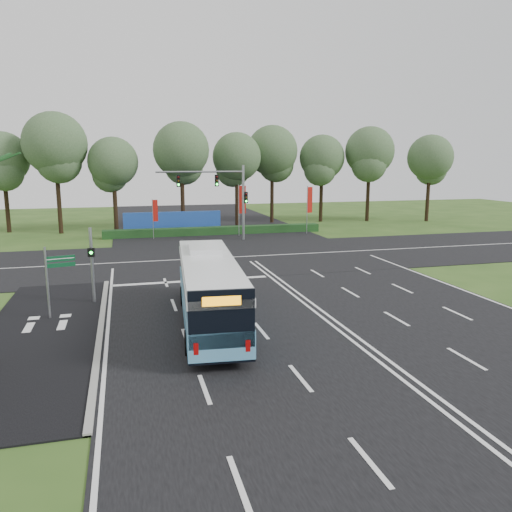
% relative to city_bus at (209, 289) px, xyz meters
% --- Properties ---
extents(ground, '(120.00, 120.00, 0.00)m').
position_rel_city_bus_xyz_m(ground, '(5.30, 3.34, -1.64)').
color(ground, '#2D4E1A').
rests_on(ground, ground).
extents(road_main, '(20.00, 120.00, 0.04)m').
position_rel_city_bus_xyz_m(road_main, '(5.30, 3.34, -1.62)').
color(road_main, black).
rests_on(road_main, ground).
extents(road_cross, '(120.00, 14.00, 0.05)m').
position_rel_city_bus_xyz_m(road_cross, '(5.30, 15.34, -1.62)').
color(road_cross, black).
rests_on(road_cross, ground).
extents(bike_path, '(5.00, 18.00, 0.06)m').
position_rel_city_bus_xyz_m(bike_path, '(-7.20, 0.34, -1.61)').
color(bike_path, black).
rests_on(bike_path, ground).
extents(kerb_strip, '(0.25, 18.00, 0.12)m').
position_rel_city_bus_xyz_m(kerb_strip, '(-4.80, 0.34, -1.58)').
color(kerb_strip, gray).
rests_on(kerb_strip, ground).
extents(city_bus, '(3.36, 11.54, 3.26)m').
position_rel_city_bus_xyz_m(city_bus, '(0.00, 0.00, 0.00)').
color(city_bus, '#579ECA').
rests_on(city_bus, ground).
extents(pedestrian_signal, '(0.35, 0.44, 3.99)m').
position_rel_city_bus_xyz_m(pedestrian_signal, '(-5.28, 4.92, 0.54)').
color(pedestrian_signal, gray).
rests_on(pedestrian_signal, ground).
extents(street_sign, '(1.32, 0.36, 3.46)m').
position_rel_city_bus_xyz_m(street_sign, '(-6.86, 2.70, 0.57)').
color(street_sign, gray).
rests_on(street_sign, ground).
extents(banner_flag_left, '(0.53, 0.26, 3.84)m').
position_rel_city_bus_xyz_m(banner_flag_left, '(-0.74, 26.42, 0.89)').
color(banner_flag_left, gray).
rests_on(banner_flag_left, ground).
extents(banner_flag_mid, '(0.75, 0.08, 5.10)m').
position_rel_city_bus_xyz_m(banner_flag_mid, '(7.66, 26.18, 1.66)').
color(banner_flag_mid, gray).
rests_on(banner_flag_mid, ground).
extents(banner_flag_right, '(0.68, 0.31, 4.89)m').
position_rel_city_bus_xyz_m(banner_flag_right, '(14.71, 26.04, 1.53)').
color(banner_flag_right, gray).
rests_on(banner_flag_right, ground).
extents(traffic_light_gantry, '(8.41, 0.28, 7.00)m').
position_rel_city_bus_xyz_m(traffic_light_gantry, '(5.51, 23.84, 3.02)').
color(traffic_light_gantry, gray).
rests_on(traffic_light_gantry, ground).
extents(hedge, '(22.00, 1.20, 0.80)m').
position_rel_city_bus_xyz_m(hedge, '(5.30, 27.84, -1.24)').
color(hedge, '#143717').
rests_on(hedge, ground).
extents(blue_hoarding, '(10.00, 0.30, 2.20)m').
position_rel_city_bus_xyz_m(blue_hoarding, '(1.30, 30.34, -0.54)').
color(blue_hoarding, '#1E47A4').
rests_on(blue_hoarding, ground).
extents(eucalyptus_row, '(53.61, 9.64, 12.24)m').
position_rel_city_bus_xyz_m(eucalyptus_row, '(8.15, 34.08, 6.55)').
color(eucalyptus_row, black).
rests_on(eucalyptus_row, ground).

